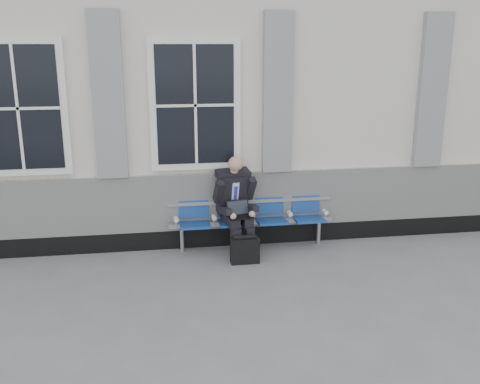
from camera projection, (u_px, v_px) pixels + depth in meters
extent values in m
plane|color=slate|center=(181.00, 288.00, 7.09)|extent=(70.00, 70.00, 0.00)
cube|color=beige|center=(168.00, 101.00, 9.86)|extent=(14.00, 4.00, 4.20)
cube|color=black|center=(176.00, 239.00, 8.45)|extent=(14.00, 0.10, 0.30)
cube|color=silver|center=(175.00, 203.00, 8.28)|extent=(14.00, 0.08, 0.90)
cube|color=gray|center=(108.00, 96.00, 7.69)|extent=(0.45, 0.14, 2.40)
cube|color=gray|center=(278.00, 94.00, 8.06)|extent=(0.45, 0.14, 2.40)
cube|color=gray|center=(432.00, 92.00, 8.44)|extent=(0.45, 0.14, 2.40)
cube|color=white|center=(19.00, 108.00, 7.56)|extent=(1.35, 0.10, 1.95)
cube|color=black|center=(18.00, 108.00, 7.51)|extent=(1.15, 0.02, 1.75)
cube|color=white|center=(195.00, 105.00, 7.93)|extent=(1.35, 0.10, 1.95)
cube|color=black|center=(195.00, 105.00, 7.89)|extent=(1.15, 0.02, 1.75)
cube|color=#9EA0A3|center=(252.00, 222.00, 8.40)|extent=(2.60, 0.07, 0.07)
cube|color=#9EA0A3|center=(251.00, 201.00, 8.43)|extent=(2.60, 0.05, 0.05)
cylinder|color=#9EA0A3|center=(182.00, 240.00, 8.29)|extent=(0.06, 0.06, 0.39)
cylinder|color=#9EA0A3|center=(319.00, 232.00, 8.62)|extent=(0.06, 0.06, 0.39)
cube|color=navy|center=(195.00, 225.00, 8.18)|extent=(0.46, 0.42, 0.07)
cube|color=navy|center=(193.00, 205.00, 8.31)|extent=(0.46, 0.10, 0.40)
cube|color=navy|center=(234.00, 223.00, 8.27)|extent=(0.46, 0.42, 0.07)
cube|color=navy|center=(232.00, 203.00, 8.40)|extent=(0.46, 0.10, 0.40)
cube|color=navy|center=(271.00, 221.00, 8.36)|extent=(0.46, 0.42, 0.07)
cube|color=navy|center=(269.00, 201.00, 8.49)|extent=(0.46, 0.10, 0.40)
cube|color=navy|center=(309.00, 219.00, 8.45)|extent=(0.46, 0.42, 0.07)
cube|color=navy|center=(306.00, 200.00, 8.58)|extent=(0.46, 0.10, 0.40)
cylinder|color=white|center=(176.00, 219.00, 8.14)|extent=(0.07, 0.12, 0.07)
cylinder|color=white|center=(214.00, 217.00, 8.22)|extent=(0.07, 0.12, 0.07)
cylinder|color=white|center=(252.00, 215.00, 8.31)|extent=(0.07, 0.12, 0.07)
cylinder|color=white|center=(290.00, 214.00, 8.40)|extent=(0.07, 0.12, 0.07)
cylinder|color=white|center=(325.00, 212.00, 8.49)|extent=(0.07, 0.12, 0.07)
cube|color=black|center=(237.00, 258.00, 7.97)|extent=(0.17, 0.30, 0.10)
cube|color=black|center=(251.00, 256.00, 8.05)|extent=(0.17, 0.30, 0.10)
cube|color=black|center=(236.00, 244.00, 7.98)|extent=(0.15, 0.16, 0.47)
cube|color=black|center=(249.00, 242.00, 8.05)|extent=(0.15, 0.16, 0.47)
cube|color=black|center=(231.00, 220.00, 8.11)|extent=(0.24, 0.50, 0.15)
cube|color=black|center=(244.00, 219.00, 8.18)|extent=(0.24, 0.50, 0.15)
cube|color=black|center=(232.00, 194.00, 8.24)|extent=(0.51, 0.45, 0.68)
cube|color=#BFE7FB|center=(235.00, 194.00, 8.12)|extent=(0.12, 0.12, 0.38)
cube|color=#292EC3|center=(235.00, 196.00, 8.12)|extent=(0.06, 0.09, 0.32)
cube|color=black|center=(233.00, 174.00, 8.13)|extent=(0.55, 0.35, 0.15)
cylinder|color=tan|center=(234.00, 170.00, 8.06)|extent=(0.12, 0.12, 0.11)
sphere|color=tan|center=(236.00, 164.00, 7.97)|extent=(0.22, 0.22, 0.22)
cube|color=black|center=(219.00, 191.00, 8.04)|extent=(0.17, 0.32, 0.40)
cube|color=black|center=(250.00, 188.00, 8.21)|extent=(0.17, 0.32, 0.40)
cube|color=black|center=(226.00, 211.00, 7.95)|extent=(0.16, 0.35, 0.15)
cube|color=black|center=(252.00, 208.00, 8.09)|extent=(0.16, 0.35, 0.15)
sphere|color=tan|center=(233.00, 216.00, 7.85)|extent=(0.10, 0.10, 0.10)
sphere|color=tan|center=(252.00, 214.00, 7.95)|extent=(0.10, 0.10, 0.10)
cube|color=black|center=(241.00, 217.00, 7.99)|extent=(0.40, 0.31, 0.02)
cube|color=black|center=(238.00, 207.00, 8.07)|extent=(0.36, 0.16, 0.23)
cube|color=black|center=(238.00, 208.00, 8.06)|extent=(0.33, 0.14, 0.19)
cube|color=black|center=(245.00, 251.00, 7.86)|extent=(0.42, 0.18, 0.38)
cylinder|color=black|center=(245.00, 237.00, 7.81)|extent=(0.33, 0.07, 0.07)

